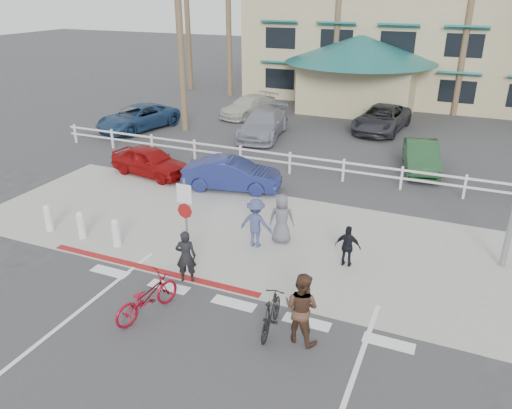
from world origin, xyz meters
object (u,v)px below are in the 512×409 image
at_px(bike_black, 271,314).
at_px(car_white_sedan, 232,174).
at_px(bike_red, 147,297).
at_px(sign_post, 186,215).
at_px(car_red_compact, 150,161).

xyz_separation_m(bike_black, car_white_sedan, (-4.84, 7.88, 0.17)).
relative_size(bike_black, car_white_sedan, 0.41).
height_order(bike_red, bike_black, bike_red).
relative_size(bike_red, bike_black, 1.22).
height_order(sign_post, bike_black, sign_post).
relative_size(car_white_sedan, car_red_compact, 1.06).
bearing_deg(car_red_compact, bike_black, -122.27).
distance_m(sign_post, bike_red, 3.05).
distance_m(sign_post, bike_black, 4.34).
distance_m(bike_red, car_red_compact, 10.35).
xyz_separation_m(sign_post, bike_black, (3.59, -2.23, -0.97)).
relative_size(bike_black, car_red_compact, 0.43).
bearing_deg(bike_black, sign_post, -37.42).
bearing_deg(car_white_sedan, car_red_compact, 76.79).
relative_size(sign_post, bike_red, 1.48).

